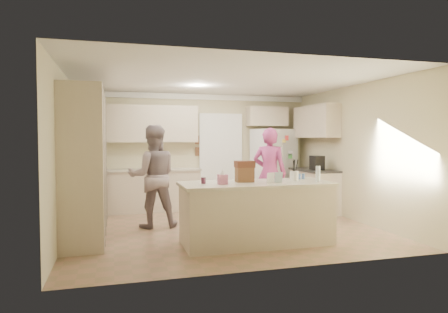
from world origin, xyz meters
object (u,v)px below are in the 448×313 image
object	(u,v)px
island_base	(256,214)
tissue_box	(223,179)
refrigerator	(274,167)
dollhouse_body	(245,175)
coffee_maker	(317,163)
teen_boy	(153,176)
teen_girl	(270,174)
utensil_crock	(294,176)

from	to	relation	value
island_base	tissue_box	size ratio (longest dim) A/B	15.71
refrigerator	dollhouse_body	xyz separation A→B (m)	(-1.74, -3.04, 0.14)
coffee_maker	island_base	distance (m)	2.87
refrigerator	teen_boy	world-z (taller)	teen_boy
refrigerator	teen_girl	world-z (taller)	refrigerator
tissue_box	coffee_maker	bearing A→B (deg)	37.57
refrigerator	island_base	distance (m)	3.55
island_base	dollhouse_body	bearing A→B (deg)	146.31
teen_boy	teen_girl	world-z (taller)	teen_boy
utensil_crock	teen_girl	xyz separation A→B (m)	(0.21, 1.54, -0.11)
dollhouse_body	coffee_maker	bearing A→B (deg)	39.29
utensil_crock	tissue_box	size ratio (longest dim) A/B	1.07
island_base	dollhouse_body	size ratio (longest dim) A/B	8.46
teen_boy	utensil_crock	bearing A→B (deg)	144.23
island_base	teen_girl	distance (m)	1.86
teen_girl	utensil_crock	bearing A→B (deg)	117.09
utensil_crock	dollhouse_body	world-z (taller)	dollhouse_body
island_base	teen_boy	distance (m)	2.11
utensil_crock	teen_boy	bearing A→B (deg)	144.34
teen_girl	tissue_box	bearing A→B (deg)	84.97
refrigerator	utensil_crock	size ratio (longest dim) A/B	12.00
teen_boy	dollhouse_body	bearing A→B (deg)	131.19
island_base	dollhouse_body	distance (m)	0.62
island_base	refrigerator	bearing A→B (deg)	63.15
dollhouse_body	teen_boy	distance (m)	1.89
utensil_crock	teen_boy	xyz separation A→B (m)	(-2.05, 1.47, -0.09)
dollhouse_body	teen_girl	bearing A→B (deg)	55.89
coffee_maker	dollhouse_body	size ratio (longest dim) A/B	1.15
tissue_box	dollhouse_body	bearing A→B (deg)	26.57
coffee_maker	dollhouse_body	world-z (taller)	coffee_maker
tissue_box	teen_girl	bearing A→B (deg)	50.18
refrigerator	coffee_maker	bearing A→B (deg)	-92.47
coffee_maker	utensil_crock	world-z (taller)	coffee_maker
refrigerator	coffee_maker	world-z (taller)	refrigerator
utensil_crock	teen_boy	distance (m)	2.52
tissue_box	teen_boy	size ratio (longest dim) A/B	0.08
tissue_box	teen_boy	xyz separation A→B (m)	(-0.85, 1.62, -0.08)
refrigerator	teen_boy	size ratio (longest dim) A/B	0.99
utensil_crock	dollhouse_body	size ratio (longest dim) A/B	0.58
coffee_maker	teen_boy	size ratio (longest dim) A/B	0.16
island_base	tissue_box	xyz separation A→B (m)	(-0.55, -0.10, 0.56)
dollhouse_body	teen_girl	world-z (taller)	teen_girl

